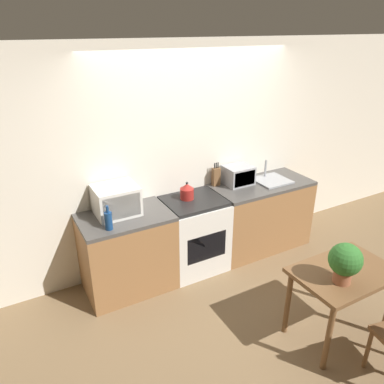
{
  "coord_description": "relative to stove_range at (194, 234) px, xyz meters",
  "views": [
    {
      "loc": [
        -2.04,
        -2.55,
        2.72
      ],
      "look_at": [
        -0.24,
        0.71,
        1.05
      ],
      "focal_mm": 35.0,
      "sensor_mm": 36.0,
      "label": 1
    }
  ],
  "objects": [
    {
      "name": "ground_plane",
      "position": [
        0.16,
        -0.81,
        -0.45
      ],
      "size": [
        16.0,
        16.0,
        0.0
      ],
      "primitive_type": "plane",
      "color": "brown"
    },
    {
      "name": "microwave",
      "position": [
        -0.87,
        0.1,
        0.61
      ],
      "size": [
        0.44,
        0.38,
        0.31
      ],
      "color": "silver",
      "rests_on": "counter_left_run"
    },
    {
      "name": "potted_plant",
      "position": [
        0.48,
        -1.71,
        0.49
      ],
      "size": [
        0.28,
        0.28,
        0.37
      ],
      "color": "#9E5B3D",
      "rests_on": "dining_table"
    },
    {
      "name": "knife_block",
      "position": [
        0.44,
        0.23,
        0.57
      ],
      "size": [
        0.1,
        0.06,
        0.3
      ],
      "color": "brown",
      "rests_on": "counter_right_run"
    },
    {
      "name": "toaster_oven",
      "position": [
        0.71,
        0.14,
        0.57
      ],
      "size": [
        0.34,
        0.29,
        0.23
      ],
      "color": "#999BA0",
      "rests_on": "counter_right_run"
    },
    {
      "name": "dining_table",
      "position": [
        0.64,
        -1.62,
        0.17
      ],
      "size": [
        0.91,
        0.61,
        0.73
      ],
      "color": "brown",
      "rests_on": "ground_plane"
    },
    {
      "name": "counter_left_run",
      "position": [
        -0.82,
        0.0,
        0.0
      ],
      "size": [
        0.96,
        0.62,
        0.9
      ],
      "color": "olive",
      "rests_on": "ground_plane"
    },
    {
      "name": "kettle",
      "position": [
        -0.05,
        0.06,
        0.54
      ],
      "size": [
        0.16,
        0.16,
        0.21
      ],
      "color": "maroon",
      "rests_on": "stove_range"
    },
    {
      "name": "sink_basin",
      "position": [
        1.14,
        0.01,
        0.47
      ],
      "size": [
        0.41,
        0.39,
        0.24
      ],
      "color": "#999BA0",
      "rests_on": "counter_right_run"
    },
    {
      "name": "stove_range",
      "position": [
        0.0,
        0.0,
        0.0
      ],
      "size": [
        0.69,
        0.62,
        0.9
      ],
      "color": "silver",
      "rests_on": "ground_plane"
    },
    {
      "name": "wall_back",
      "position": [
        0.16,
        0.34,
        0.85
      ],
      "size": [
        10.0,
        0.06,
        2.6
      ],
      "color": "silver",
      "rests_on": "ground_plane"
    },
    {
      "name": "bottle",
      "position": [
        -1.05,
        -0.19,
        0.55
      ],
      "size": [
        0.08,
        0.08,
        0.25
      ],
      "color": "navy",
      "rests_on": "counter_left_run"
    },
    {
      "name": "counter_right_run",
      "position": [
        0.99,
        0.0,
        0.0
      ],
      "size": [
        1.28,
        0.62,
        0.9
      ],
      "color": "olive",
      "rests_on": "ground_plane"
    }
  ]
}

